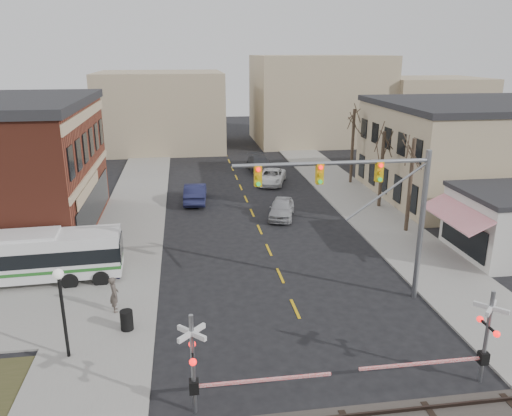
{
  "coord_description": "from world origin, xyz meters",
  "views": [
    {
      "loc": [
        -5.3,
        -20.26,
        12.66
      ],
      "look_at": [
        -1.1,
        8.35,
        3.5
      ],
      "focal_mm": 35.0,
      "sensor_mm": 36.0,
      "label": 1
    }
  ],
  "objects": [
    {
      "name": "ground",
      "position": [
        0.0,
        0.0,
        0.0
      ],
      "size": [
        160.0,
        160.0,
        0.0
      ],
      "primitive_type": "plane",
      "color": "black",
      "rests_on": "ground"
    },
    {
      "name": "sidewalk_west",
      "position": [
        -9.5,
        20.0,
        0.06
      ],
      "size": [
        5.0,
        60.0,
        0.12
      ],
      "primitive_type": "cube",
      "color": "gray",
      "rests_on": "ground"
    },
    {
      "name": "sidewalk_east",
      "position": [
        9.5,
        20.0,
        0.06
      ],
      "size": [
        5.0,
        60.0,
        0.12
      ],
      "primitive_type": "cube",
      "color": "gray",
      "rests_on": "ground"
    },
    {
      "name": "tan_building",
      "position": [
        22.0,
        20.0,
        4.26
      ],
      "size": [
        20.3,
        15.3,
        8.5
      ],
      "color": "tan",
      "rests_on": "ground"
    },
    {
      "name": "tree_east_a",
      "position": [
        10.5,
        12.0,
        3.5
      ],
      "size": [
        0.28,
        0.28,
        6.75
      ],
      "color": "#382B21",
      "rests_on": "sidewalk_east"
    },
    {
      "name": "tree_east_b",
      "position": [
        10.8,
        18.0,
        3.27
      ],
      "size": [
        0.28,
        0.28,
        6.3
      ],
      "color": "#382B21",
      "rests_on": "sidewalk_east"
    },
    {
      "name": "tree_east_c",
      "position": [
        11.0,
        26.0,
        3.72
      ],
      "size": [
        0.28,
        0.28,
        7.2
      ],
      "color": "#382B21",
      "rests_on": "sidewalk_east"
    },
    {
      "name": "transit_bus",
      "position": [
        -14.67,
        7.08,
        1.63
      ],
      "size": [
        11.18,
        2.98,
        2.85
      ],
      "color": "silver",
      "rests_on": "ground"
    },
    {
      "name": "traffic_signal_mast",
      "position": [
        3.89,
        2.38,
        5.73
      ],
      "size": [
        9.87,
        0.3,
        8.0
      ],
      "color": "gray",
      "rests_on": "ground"
    },
    {
      "name": "rr_crossing_west",
      "position": [
        -4.88,
        -4.92,
        1.97
      ],
      "size": [
        5.6,
        1.36,
        4.0
      ],
      "color": "gray",
      "rests_on": "ground"
    },
    {
      "name": "rr_crossing_east",
      "position": [
        5.6,
        -4.8,
        1.97
      ],
      "size": [
        5.6,
        1.36,
        4.0
      ],
      "color": "gray",
      "rests_on": "ground"
    },
    {
      "name": "street_lamp",
      "position": [
        -10.57,
        -0.79,
        3.06
      ],
      "size": [
        0.44,
        0.44,
        4.08
      ],
      "color": "black",
      "rests_on": "sidewalk_west"
    },
    {
      "name": "trash_bin",
      "position": [
        -8.3,
        1.06,
        0.6
      ],
      "size": [
        0.6,
        0.6,
        0.96
      ],
      "primitive_type": "cylinder",
      "color": "black",
      "rests_on": "sidewalk_west"
    },
    {
      "name": "car_a",
      "position": [
        2.15,
        16.55,
        0.76
      ],
      "size": [
        2.97,
        4.8,
        1.52
      ],
      "primitive_type": "imported",
      "rotation": [
        0.0,
        0.0,
        -0.28
      ],
      "color": "#9D9EA2",
      "rests_on": "ground"
    },
    {
      "name": "car_b",
      "position": [
        -4.47,
        21.75,
        0.85
      ],
      "size": [
        2.16,
        5.27,
        1.7
      ],
      "primitive_type": "imported",
      "rotation": [
        0.0,
        0.0,
        3.07
      ],
      "color": "#161938",
      "rests_on": "ground"
    },
    {
      "name": "car_c",
      "position": [
        3.2,
        26.95,
        0.71
      ],
      "size": [
        3.85,
        5.61,
        1.42
      ],
      "primitive_type": "imported",
      "rotation": [
        0.0,
        0.0,
        -0.32
      ],
      "color": "white",
      "rests_on": "ground"
    },
    {
      "name": "car_d",
      "position": [
        2.84,
        32.15,
        0.83
      ],
      "size": [
        2.54,
        5.79,
        1.65
      ],
      "primitive_type": "imported",
      "rotation": [
        0.0,
        0.0,
        0.04
      ],
      "color": "#48494D",
      "rests_on": "ground"
    },
    {
      "name": "pedestrian_near",
      "position": [
        -9.06,
        2.93,
        1.05
      ],
      "size": [
        0.57,
        0.75,
        1.85
      ],
      "primitive_type": "imported",
      "rotation": [
        0.0,
        0.0,
        1.78
      ],
      "color": "#4F463F",
      "rests_on": "sidewalk_west"
    },
    {
      "name": "pedestrian_far",
      "position": [
        -9.44,
        6.6,
        0.93
      ],
      "size": [
        0.97,
        0.89,
        1.61
      ],
      "primitive_type": "imported",
      "rotation": [
        0.0,
        0.0,
        0.45
      ],
      "color": "#353156",
      "rests_on": "sidewalk_west"
    }
  ]
}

